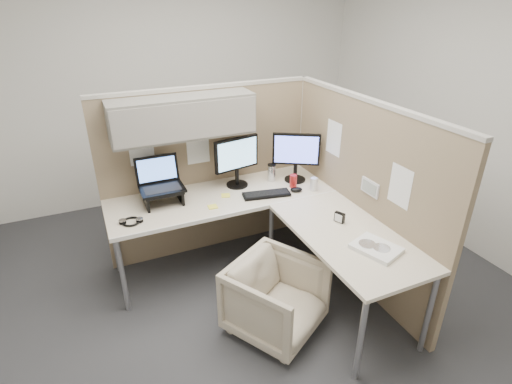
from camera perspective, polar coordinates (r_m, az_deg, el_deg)
name	(u,v)px	position (r m, az deg, el deg)	size (l,w,h in m)	color
ground	(257,293)	(3.58, 0.18, -14.24)	(4.50, 4.50, 0.00)	#2D2E31
partition_back	(198,148)	(3.64, -8.34, 6.29)	(2.00, 0.36, 1.63)	#8C775C
partition_right	(357,193)	(3.49, 14.25, -0.19)	(0.07, 2.03, 1.63)	#8C775C
desk	(265,215)	(3.32, 1.27, -3.31)	(2.00, 1.98, 0.73)	beige
office_chair	(276,295)	(3.08, 2.89, -14.49)	(0.62, 0.58, 0.64)	#C0B698
monitor_left	(237,158)	(3.63, -2.78, 4.87)	(0.44, 0.20, 0.47)	black
monitor_right	(296,153)	(3.75, 5.75, 5.52)	(0.40, 0.25, 0.47)	black
laptop_station	(161,187)	(3.46, -13.38, 0.75)	(0.36, 0.31, 0.38)	black
keyboard	(266,194)	(3.54, 1.51, -0.34)	(0.42, 0.14, 0.02)	black
mouse	(296,190)	(3.62, 5.78, 0.35)	(0.11, 0.07, 0.04)	black
travel_mug	(272,172)	(3.80, 2.24, 2.81)	(0.08, 0.08, 0.17)	silver
soda_can_green	(314,184)	(3.65, 8.27, 1.12)	(0.07, 0.07, 0.12)	silver
soda_can_silver	(293,181)	(3.69, 5.34, 1.58)	(0.07, 0.07, 0.12)	#B21E1E
sticky_note_d	(226,195)	(3.55, -4.36, -0.49)	(0.08, 0.08, 0.01)	#FBF042
sticky_note_a	(213,207)	(3.37, -6.20, -2.10)	(0.08, 0.08, 0.01)	#FBF042
headphones	(131,221)	(3.27, -17.40, -4.02)	(0.18, 0.18, 0.03)	black
paper_stack	(376,248)	(2.93, 16.78, -7.67)	(0.33, 0.37, 0.03)	white
desk_clock	(339,217)	(3.19, 11.84, -3.57)	(0.06, 0.09, 0.08)	black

